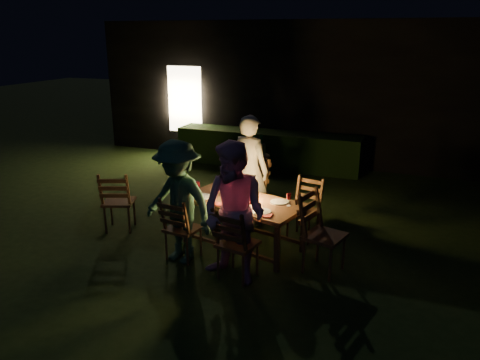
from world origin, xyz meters
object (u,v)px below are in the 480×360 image
at_px(dining_table, 243,205).
at_px(chair_near_left, 183,239).
at_px(chair_spare, 119,212).
at_px(bottle_bucket_b, 261,147).
at_px(lantern, 248,189).
at_px(bottle_bucket_a, 255,147).
at_px(chair_near_right, 237,256).
at_px(person_opp_right, 234,214).
at_px(chair_end, 322,248).
at_px(person_house_side, 250,170).
at_px(ice_bucket, 258,150).
at_px(bottle_table, 229,188).
at_px(chair_far_left, 248,203).
at_px(side_table, 258,159).
at_px(person_opp_left, 178,202).
at_px(chair_far_right, 303,220).

xyz_separation_m(dining_table, chair_near_left, (-0.62, -0.63, -0.35)).
relative_size(chair_spare, bottle_bucket_b, 3.11).
relative_size(dining_table, lantern, 5.25).
bearing_deg(bottle_bucket_a, chair_near_right, -73.83).
distance_m(dining_table, person_opp_right, 0.97).
relative_size(chair_end, lantern, 3.05).
bearing_deg(person_house_side, dining_table, 118.76).
bearing_deg(chair_near_right, ice_bucket, 115.72).
height_order(chair_near_left, lantern, lantern).
bearing_deg(bottle_table, person_opp_right, -63.84).
distance_m(chair_near_left, chair_end, 1.84).
xyz_separation_m(chair_far_left, person_opp_right, (0.48, -1.76, 0.55)).
relative_size(chair_far_left, chair_end, 1.01).
bearing_deg(bottle_bucket_b, chair_spare, -114.21).
height_order(chair_near_right, ice_bucket, chair_near_right).
height_order(dining_table, bottle_table, bottle_table).
xyz_separation_m(chair_far_left, bottle_table, (0.00, -0.80, 0.52)).
xyz_separation_m(chair_end, ice_bucket, (-1.92, 3.03, 0.41)).
xyz_separation_m(dining_table, chair_near_right, (0.25, -0.86, -0.33)).
distance_m(chair_spare, bottle_bucket_a, 3.10).
bearing_deg(bottle_table, bottle_bucket_b, 99.21).
relative_size(chair_spare, side_table, 1.59).
relative_size(person_opp_left, bottle_bucket_b, 5.14).
bearing_deg(bottle_bucket_a, person_house_side, -72.90).
distance_m(dining_table, side_table, 2.82).
bearing_deg(chair_far_right, person_opp_right, 83.63).
relative_size(dining_table, chair_far_left, 1.71).
xyz_separation_m(bottle_table, bottle_bucket_a, (-0.54, 2.62, -0.05)).
xyz_separation_m(dining_table, bottle_table, (-0.24, 0.06, 0.21)).
relative_size(bottle_table, bottle_bucket_a, 0.88).
relative_size(chair_far_right, side_table, 1.48).
height_order(dining_table, ice_bucket, ice_bucket).
bearing_deg(dining_table, side_table, 119.33).
xyz_separation_m(person_opp_right, bottle_table, (-0.48, 0.97, -0.03)).
bearing_deg(chair_far_right, bottle_bucket_b, -45.42).
bearing_deg(bottle_bucket_a, chair_near_left, -87.30).
relative_size(chair_near_left, lantern, 2.67).
distance_m(chair_spare, person_house_side, 2.11).
bearing_deg(chair_end, chair_spare, -78.37).
relative_size(bottle_bucket_a, bottle_bucket_b, 1.00).
distance_m(person_opp_left, side_table, 3.42).
height_order(lantern, bottle_bucket_a, lantern).
height_order(chair_near_right, side_table, chair_near_right).
height_order(chair_far_right, lantern, lantern).
height_order(person_opp_right, bottle_bucket_a, person_opp_right).
bearing_deg(chair_near_right, chair_far_right, 82.51).
bearing_deg(chair_far_right, chair_near_left, 54.26).
height_order(person_house_side, bottle_bucket_b, person_house_side).
bearing_deg(dining_table, bottle_bucket_b, 118.15).
xyz_separation_m(person_opp_left, bottle_bucket_a, (-0.14, 3.37, -0.04)).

